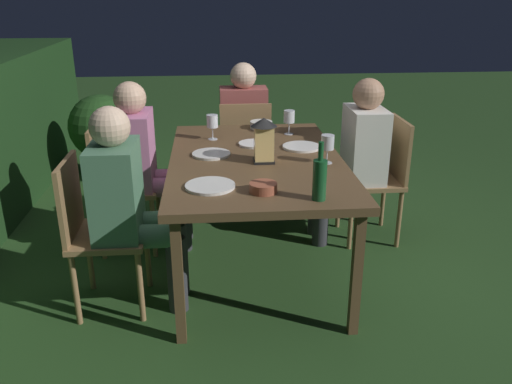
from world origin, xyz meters
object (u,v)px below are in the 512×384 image
person_in_cream (355,153)px  plate_b (211,154)px  person_in_pink (145,159)px  chair_side_right_b (117,181)px  chair_side_right_a (95,227)px  potted_plant_by_hedge (102,131)px  wine_glass_a (212,122)px  chair_side_left_b (381,173)px  wine_glass_c (328,144)px  green_bottle_on_table (320,178)px  bowl_bread (261,124)px  plate_d (301,147)px  chair_head_far (245,148)px  plate_c (254,144)px  bowl_olives (263,187)px  plate_a (210,186)px  dining_table (256,166)px  person_in_rust (243,124)px  wine_glass_b (289,118)px  person_in_green (129,200)px  lantern_centerpiece (264,138)px

person_in_cream → plate_b: person_in_cream is taller
person_in_pink → chair_side_right_b: bearing=90.0°
chair_side_right_a → potted_plant_by_hedge: chair_side_right_a is taller
chair_side_right_b → wine_glass_a: bearing=-84.3°
chair_side_left_b → wine_glass_c: 0.81m
green_bottle_on_table → bowl_bread: 1.41m
wine_glass_a → plate_d: size_ratio=0.70×
chair_head_far → plate_c: chair_head_far is taller
potted_plant_by_hedge → person_in_cream: bearing=-125.6°
chair_side_right_b → bowl_olives: size_ratio=6.16×
chair_head_far → potted_plant_by_hedge: bearing=60.4°
plate_a → wine_glass_c: bearing=-63.2°
person_in_pink → dining_table: bearing=-117.4°
person_in_pink → person_in_rust: 1.15m
wine_glass_b → bowl_olives: wine_glass_b is taller
chair_side_right_a → dining_table: bearing=-67.9°
chair_side_right_a → green_bottle_on_table: green_bottle_on_table is taller
person_in_cream → person_in_rust: same height
person_in_pink → plate_b: bearing=-123.6°
green_bottle_on_table → wine_glass_b: size_ratio=1.72×
bowl_bread → plate_c: bearing=168.8°
chair_side_right_b → person_in_pink: person_in_pink is taller
potted_plant_by_hedge → person_in_green: bearing=-165.5°
wine_glass_c → person_in_pink: bearing=65.7°
potted_plant_by_hedge → chair_head_far: bearing=-119.6°
plate_c → dining_table: bearing=177.4°
chair_side_left_b → plate_a: (-0.85, 1.19, 0.26)m
chair_side_right_b → bowl_olives: 1.33m
chair_side_right_b → bowl_olives: bearing=-136.4°
person_in_cream → person_in_pink: size_ratio=1.00×
green_bottle_on_table → wine_glass_a: green_bottle_on_table is taller
plate_d → bowl_bread: 0.57m
wine_glass_b → person_in_green: bearing=132.1°
chair_head_far → person_in_rust: (0.20, 0.00, 0.15)m
chair_side_right_b → plate_c: chair_side_right_b is taller
person_in_green → wine_glass_a: (0.80, -0.46, 0.22)m
person_in_cream → chair_side_right_a: size_ratio=1.32×
person_in_green → bowl_bread: 1.36m
person_in_cream → person_in_green: 1.61m
person_in_cream → bowl_olives: (-0.94, 0.73, 0.13)m
wine_glass_a → bowl_olives: wine_glass_a is taller
plate_c → bowl_olives: size_ratio=1.46×
wine_glass_c → bowl_olives: 0.61m
person_in_green → lantern_centerpiece: bearing=-69.0°
chair_side_left_b → lantern_centerpiece: 1.06m
lantern_centerpiece → bowl_bread: (0.79, -0.06, -0.12)m
plate_c → plate_d: (-0.09, -0.30, 0.00)m
plate_c → bowl_bread: bearing=-11.2°
chair_side_right_b → plate_c: bearing=-95.7°
person_in_cream → wine_glass_c: (-0.51, 0.31, 0.22)m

